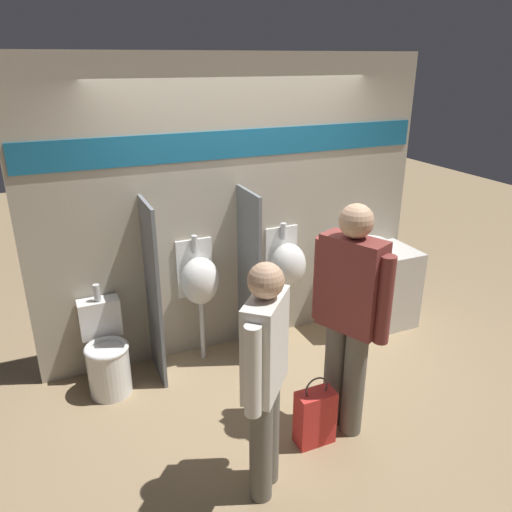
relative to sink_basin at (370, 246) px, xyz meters
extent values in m
plane|color=#997F5B|center=(-1.34, -0.36, -0.88)|extent=(16.00, 16.00, 0.00)
cube|color=#B2A893|center=(-1.34, 0.24, 0.47)|extent=(3.72, 0.06, 2.70)
cube|color=#19668E|center=(-1.34, 0.21, 1.07)|extent=(3.65, 0.01, 0.24)
cube|color=silver|center=(0.05, -0.05, -0.47)|extent=(0.83, 0.54, 0.82)
cylinder|color=white|center=(0.00, 0.00, 0.00)|extent=(0.34, 0.34, 0.11)
cylinder|color=silver|center=(0.00, 0.12, 0.13)|extent=(0.03, 0.03, 0.14)
cube|color=#232328|center=(-0.20, -0.16, -0.05)|extent=(0.07, 0.14, 0.01)
cube|color=slate|center=(-2.23, -0.03, -0.08)|extent=(0.03, 0.49, 1.59)
cube|color=slate|center=(-1.35, -0.03, -0.08)|extent=(0.03, 0.49, 1.59)
cylinder|color=silver|center=(-1.79, 0.05, -0.58)|extent=(0.04, 0.04, 0.60)
ellipsoid|color=white|center=(-1.79, 0.05, -0.08)|extent=(0.35, 0.31, 0.44)
cube|color=white|center=(-1.79, 0.20, -0.02)|extent=(0.33, 0.02, 0.55)
cylinder|color=silver|center=(-1.79, 0.16, 0.23)|extent=(0.06, 0.06, 0.16)
cylinder|color=silver|center=(-0.91, 0.05, -0.58)|extent=(0.04, 0.04, 0.60)
ellipsoid|color=white|center=(-0.91, 0.05, -0.08)|extent=(0.35, 0.31, 0.44)
cube|color=white|center=(-0.91, 0.20, -0.02)|extent=(0.33, 0.02, 0.55)
cylinder|color=silver|center=(-0.91, 0.16, 0.23)|extent=(0.06, 0.06, 0.16)
cylinder|color=white|center=(-2.67, -0.14, -0.67)|extent=(0.35, 0.35, 0.42)
torus|color=white|center=(-2.67, -0.14, -0.45)|extent=(0.36, 0.36, 0.04)
cube|color=white|center=(-2.67, 0.12, -0.30)|extent=(0.34, 0.16, 0.33)
cylinder|color=silver|center=(-2.67, 0.10, -0.05)|extent=(0.06, 0.06, 0.14)
cylinder|color=#666056|center=(-1.95, -1.63, -0.49)|extent=(0.15, 0.15, 0.78)
cylinder|color=#666056|center=(-1.84, -1.52, -0.49)|extent=(0.15, 0.15, 0.78)
cube|color=silver|center=(-1.89, -1.58, 0.21)|extent=(0.40, 0.42, 0.62)
cylinder|color=silver|center=(-2.05, -1.75, 0.17)|extent=(0.10, 0.10, 0.57)
cylinder|color=silver|center=(-1.74, -1.40, 0.17)|extent=(0.10, 0.10, 0.57)
sphere|color=tan|center=(-1.89, -1.58, 0.62)|extent=(0.21, 0.21, 0.21)
cylinder|color=#666056|center=(-1.07, -1.35, -0.45)|extent=(0.16, 0.16, 0.86)
cylinder|color=#666056|center=(-1.14, -1.19, -0.45)|extent=(0.16, 0.16, 0.86)
cube|color=brown|center=(-1.10, -1.27, 0.32)|extent=(0.36, 0.49, 0.68)
cylinder|color=brown|center=(-1.00, -1.51, 0.28)|extent=(0.11, 0.11, 0.63)
cylinder|color=brown|center=(-1.21, -1.04, 0.28)|extent=(0.11, 0.11, 0.63)
sphere|color=tan|center=(-1.10, -1.27, 0.77)|extent=(0.23, 0.23, 0.23)
cube|color=red|center=(-1.38, -1.34, -0.67)|extent=(0.28, 0.15, 0.43)
torus|color=#4C4742|center=(-1.38, -1.34, -0.41)|extent=(0.18, 0.01, 0.18)
camera|label=1|loc=(-2.95, -3.85, 1.77)|focal=35.00mm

